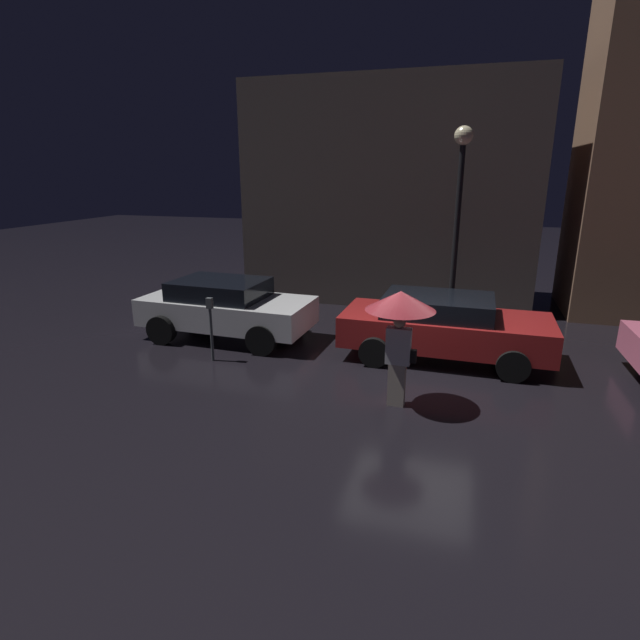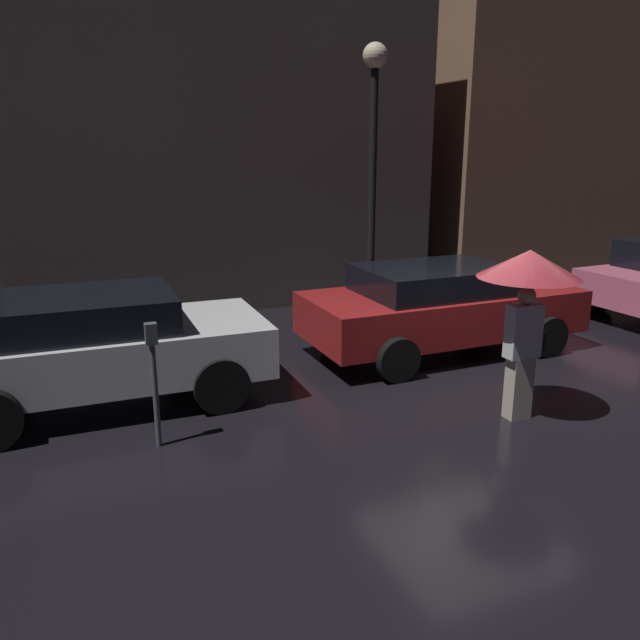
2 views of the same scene
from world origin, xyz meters
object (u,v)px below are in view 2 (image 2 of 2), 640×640
(pedestrian_with_umbrella, at_px, (528,281))
(street_lamp_near, at_px, (374,130))
(parked_car_white, at_px, (99,345))
(parking_meter, at_px, (154,372))
(parked_car_red, at_px, (440,306))

(pedestrian_with_umbrella, height_order, street_lamp_near, street_lamp_near)
(parked_car_white, relative_size, parking_meter, 2.99)
(parked_car_white, relative_size, pedestrian_with_umbrella, 2.04)
(street_lamp_near, bearing_deg, parked_car_red, -91.38)
(parked_car_red, distance_m, parking_meter, 4.86)
(parked_car_red, height_order, parking_meter, parking_meter)
(pedestrian_with_umbrella, distance_m, parking_meter, 4.20)
(parked_car_white, distance_m, parked_car_red, 5.03)
(parking_meter, bearing_deg, parked_car_white, 105.72)
(parked_car_white, bearing_deg, street_lamp_near, 27.67)
(parked_car_white, height_order, pedestrian_with_umbrella, pedestrian_with_umbrella)
(street_lamp_near, bearing_deg, parked_car_white, -154.59)
(parking_meter, bearing_deg, street_lamp_near, 40.01)
(pedestrian_with_umbrella, bearing_deg, parked_car_red, -102.41)
(parked_car_white, xyz_separation_m, street_lamp_near, (5.09, 2.42, 2.65))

